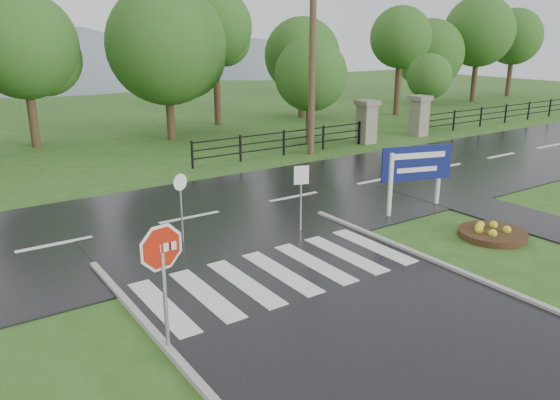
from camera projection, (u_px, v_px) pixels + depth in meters
ground at (451, 379)px, 9.06m from camera, size 120.00×120.00×0.00m
main_road at (190, 219)px, 16.95m from camera, size 90.00×8.00×0.04m
walkway at (526, 220)px, 16.82m from camera, size 2.20×11.00×0.04m
crosswalk at (281, 272)px, 12.99m from camera, size 6.50×2.80×0.02m
pillar_west at (367, 121)px, 28.38m from camera, size 1.00×1.00×2.24m
pillar_east at (419, 115)px, 30.54m from camera, size 1.00×1.00×2.24m
fence_west at (284, 140)px, 25.67m from camera, size 9.58×0.08×1.20m
fence_east at (529, 109)px, 36.49m from camera, size 20.58×0.08×1.20m
hills at (27, 214)px, 66.76m from camera, size 102.00×48.00×48.00m
treeline at (91, 144)px, 28.54m from camera, size 83.20×5.20×10.00m
stop_sign at (162, 259)px, 9.35m from camera, size 1.13×0.22×2.58m
estate_billboard at (416, 167)px, 17.32m from camera, size 2.37×0.80×2.14m
flower_bed at (493, 233)px, 15.37m from camera, size 1.88×1.88×0.38m
reg_sign_small at (301, 185)px, 15.43m from camera, size 0.42×0.16×1.97m
reg_sign_round at (181, 199)px, 14.60m from camera, size 0.44×0.16×1.97m
utility_pole_east at (312, 51)px, 24.76m from camera, size 1.67×0.31×9.36m
entrance_tree_left at (311, 75)px, 27.49m from camera, size 3.69×3.69×5.39m
entrance_tree_right at (429, 77)px, 32.44m from camera, size 2.68×2.68×4.44m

